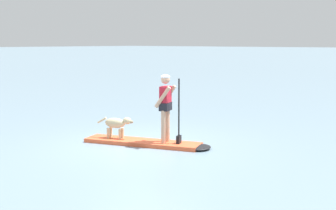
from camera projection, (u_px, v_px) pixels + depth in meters
The scene contains 4 objects.
ground_plane at pixel (142, 144), 11.50m from camera, with size 400.00×400.00×0.00m, color slate.
paddleboard at pixel (151, 143), 11.42m from camera, with size 3.31×1.73×0.10m.
person_paddler at pixel (166, 104), 11.13m from camera, with size 0.67×0.58×1.68m.
dog at pixel (117, 124), 11.69m from camera, with size 0.99×0.43×0.57m.
Camera 1 is at (7.80, -8.14, 2.58)m, focal length 48.56 mm.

